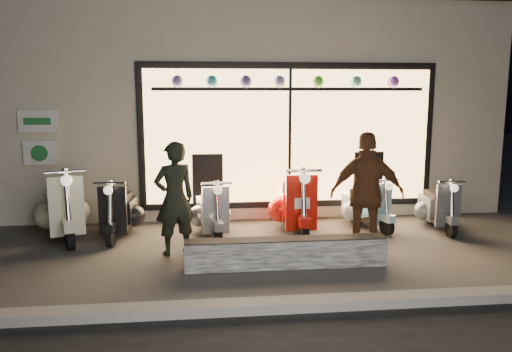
{
  "coord_description": "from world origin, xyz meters",
  "views": [
    {
      "loc": [
        -0.82,
        -7.02,
        2.32
      ],
      "look_at": [
        0.03,
        0.6,
        1.05
      ],
      "focal_mm": 35.0,
      "sensor_mm": 36.0,
      "label": 1
    }
  ],
  "objects_px": {
    "woman": "(367,194)",
    "scooter_red": "(295,205)",
    "graffiti_barrier": "(286,253)",
    "scooter_silver": "(211,212)",
    "man": "(175,198)"
  },
  "relations": [
    {
      "from": "woman",
      "to": "scooter_red",
      "type": "bearing_deg",
      "value": -49.67
    },
    {
      "from": "man",
      "to": "graffiti_barrier",
      "type": "bearing_deg",
      "value": 131.16
    },
    {
      "from": "graffiti_barrier",
      "to": "man",
      "type": "relative_size",
      "value": 1.64
    },
    {
      "from": "graffiti_barrier",
      "to": "woman",
      "type": "height_order",
      "value": "woman"
    },
    {
      "from": "graffiti_barrier",
      "to": "man",
      "type": "xyz_separation_m",
      "value": [
        -1.51,
        0.75,
        0.63
      ]
    },
    {
      "from": "scooter_red",
      "to": "woman",
      "type": "distance_m",
      "value": 1.65
    },
    {
      "from": "scooter_silver",
      "to": "man",
      "type": "height_order",
      "value": "man"
    },
    {
      "from": "graffiti_barrier",
      "to": "woman",
      "type": "distance_m",
      "value": 1.49
    },
    {
      "from": "graffiti_barrier",
      "to": "scooter_silver",
      "type": "xyz_separation_m",
      "value": [
        -0.96,
        1.76,
        0.18
      ]
    },
    {
      "from": "scooter_red",
      "to": "scooter_silver",
      "type": "bearing_deg",
      "value": -177.76
    },
    {
      "from": "scooter_red",
      "to": "woman",
      "type": "height_order",
      "value": "woman"
    },
    {
      "from": "scooter_silver",
      "to": "woman",
      "type": "relative_size",
      "value": 0.74
    },
    {
      "from": "graffiti_barrier",
      "to": "scooter_red",
      "type": "relative_size",
      "value": 1.74
    },
    {
      "from": "graffiti_barrier",
      "to": "man",
      "type": "height_order",
      "value": "man"
    },
    {
      "from": "scooter_silver",
      "to": "man",
      "type": "relative_size",
      "value": 0.8
    }
  ]
}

